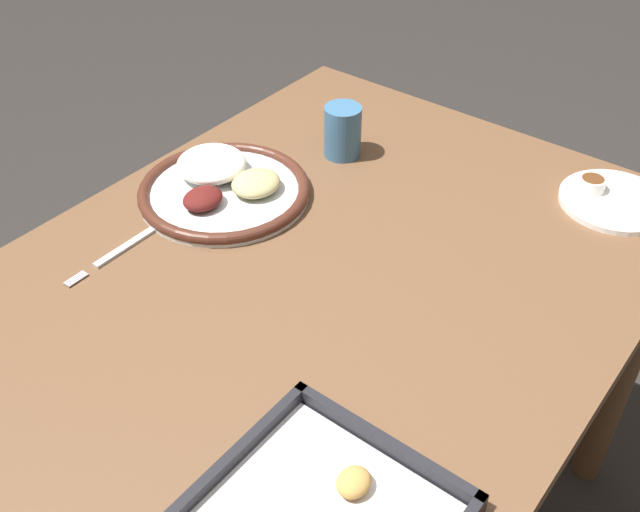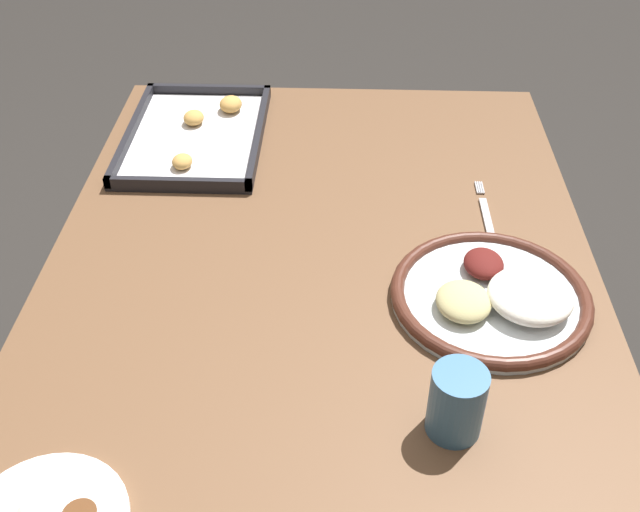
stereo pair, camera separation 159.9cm
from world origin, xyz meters
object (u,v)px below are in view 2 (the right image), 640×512
(drinking_cup, at_px, (457,402))
(dinner_plate, at_px, (495,295))
(fork, at_px, (488,224))
(baking_tray, at_px, (197,134))

(drinking_cup, bearing_deg, dinner_plate, -20.00)
(dinner_plate, height_order, drinking_cup, drinking_cup)
(fork, xyz_separation_m, baking_tray, (0.26, 0.51, 0.01))
(dinner_plate, distance_m, fork, 0.19)
(baking_tray, bearing_deg, dinner_plate, -131.63)
(baking_tray, bearing_deg, drinking_cup, -147.91)
(fork, height_order, baking_tray, baking_tray)
(fork, relative_size, drinking_cup, 2.39)
(fork, distance_m, drinking_cup, 0.42)
(dinner_plate, bearing_deg, fork, -5.33)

